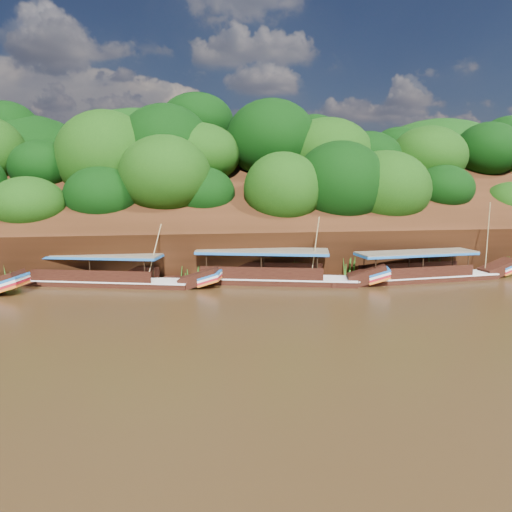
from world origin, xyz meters
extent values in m
plane|color=black|center=(0.00, 0.00, 0.00)|extent=(160.00, 160.00, 0.00)
cube|color=black|center=(0.00, 16.00, 3.50)|extent=(120.00, 16.12, 13.64)
cube|color=black|center=(0.00, 26.00, 0.00)|extent=(120.00, 24.00, 12.00)
ellipsoid|color=#083409|center=(-6.00, 15.00, 3.50)|extent=(18.00, 8.00, 6.40)
ellipsoid|color=#083409|center=(0.00, 23.00, 9.20)|extent=(24.00, 11.00, 8.40)
cube|color=black|center=(11.08, 6.89, 0.00)|extent=(11.93, 3.18, 0.83)
cube|color=silver|center=(11.08, 6.89, 0.40)|extent=(11.93, 3.24, 0.09)
cube|color=black|center=(17.68, 7.55, 0.64)|extent=(2.91, 1.79, 1.61)
cube|color=#195AA6|center=(18.41, 7.62, 0.92)|extent=(1.60, 1.72, 0.60)
cube|color=#AA121D|center=(18.41, 7.62, 0.61)|extent=(1.60, 1.72, 0.60)
cube|color=brown|center=(10.35, 6.82, 2.22)|extent=(9.41, 3.23, 0.11)
cube|color=#195AA6|center=(10.35, 6.82, 2.11)|extent=(9.41, 3.23, 0.17)
cylinder|color=tan|center=(16.17, 6.93, 3.23)|extent=(0.90, 1.36, 5.45)
cube|color=black|center=(-0.49, 7.70, 0.00)|extent=(12.47, 5.30, 0.92)
cube|color=silver|center=(-0.49, 7.70, 0.44)|extent=(12.48, 5.37, 0.10)
cube|color=black|center=(6.20, 5.94, 0.72)|extent=(3.25, 2.38, 1.73)
cube|color=#195AA6|center=(6.95, 5.75, 1.02)|extent=(1.91, 2.08, 0.63)
cube|color=#AA121D|center=(6.95, 5.75, 0.68)|extent=(1.91, 2.08, 0.63)
cube|color=brown|center=(-1.23, 7.90, 2.47)|extent=(9.97, 4.95, 0.12)
cube|color=#195AA6|center=(-1.23, 7.90, 2.35)|extent=(9.97, 4.95, 0.18)
cylinder|color=tan|center=(2.33, 6.32, 2.79)|extent=(0.27, 1.27, 4.53)
cube|color=black|center=(-12.61, 8.88, 0.00)|extent=(12.42, 5.27, 0.84)
cube|color=silver|center=(-12.61, 8.88, 0.40)|extent=(12.43, 5.33, 0.09)
cube|color=black|center=(-5.94, 7.03, 0.65)|extent=(3.20, 2.26, 1.66)
cube|color=#195AA6|center=(-5.20, 6.82, 0.93)|extent=(1.88, 1.95, 0.62)
cube|color=#AA121D|center=(-5.20, 6.82, 0.62)|extent=(1.88, 1.95, 0.62)
cube|color=brown|center=(-13.36, 9.09, 2.25)|extent=(9.92, 4.85, 0.11)
cube|color=#195AA6|center=(-13.36, 9.09, 2.14)|extent=(9.92, 4.85, 0.17)
cylinder|color=tan|center=(-9.07, 7.71, 2.51)|extent=(1.17, 0.28, 4.05)
cube|color=black|center=(-19.13, 6.92, 0.76)|extent=(3.31, 2.41, 1.80)
cube|color=#195AA6|center=(-18.36, 6.75, 1.08)|extent=(1.92, 2.16, 0.65)
cube|color=#AA121D|center=(-18.36, 6.75, 0.71)|extent=(1.92, 2.16, 0.65)
cone|color=#296519|center=(-19.20, 9.08, 0.84)|extent=(1.50, 1.50, 1.68)
cone|color=#296519|center=(-13.16, 10.02, 0.85)|extent=(1.50, 1.50, 1.70)
cone|color=#296519|center=(-6.57, 9.54, 0.84)|extent=(1.50, 1.50, 1.68)
cone|color=#296519|center=(2.14, 9.48, 0.76)|extent=(1.50, 1.50, 1.51)
cone|color=#296519|center=(6.14, 9.52, 1.10)|extent=(1.50, 1.50, 2.20)
cone|color=#296519|center=(13.22, 9.08, 0.84)|extent=(1.50, 1.50, 1.67)
cone|color=#296519|center=(20.26, 9.64, 1.00)|extent=(1.50, 1.50, 2.01)
camera|label=1|loc=(-7.26, -27.97, 7.68)|focal=35.00mm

